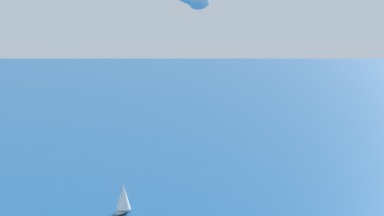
% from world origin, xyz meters
% --- Properties ---
extents(sailboat_offshore, '(6.81, 5.41, 8.83)m').
position_xyz_m(sailboat_offshore, '(-14.43, -56.34, 4.03)').
color(sailboat_offshore, '#9E9993').
rests_on(sailboat_offshore, ground_plane).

